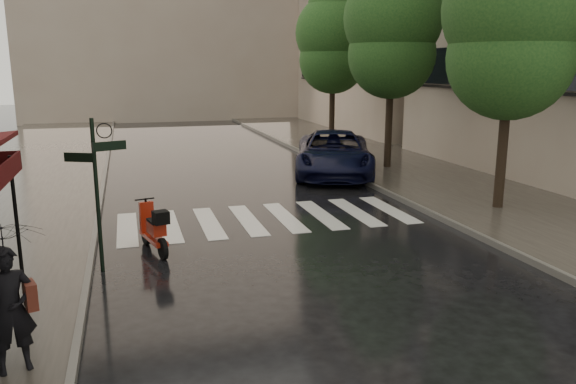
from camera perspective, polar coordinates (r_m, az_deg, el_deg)
ground at (r=9.35m, az=-11.33°, el=-13.37°), size 120.00×120.00×0.00m
sidewalk_near at (r=21.16m, az=-26.48°, el=0.36°), size 6.00×60.00×0.12m
sidewalk_far at (r=23.44m, az=11.67°, el=2.50°), size 5.50×60.00×0.12m
curb_near at (r=20.81m, az=-18.22°, el=0.91°), size 0.12×60.00×0.16m
curb_far at (r=22.28m, az=5.28°, el=2.23°), size 0.12×60.00×0.16m
crosswalk at (r=15.38m, az=-2.20°, el=-2.69°), size 7.85×3.20×0.01m
signpost at (r=11.64m, az=-18.88°, el=0.89°), size 1.17×0.29×3.10m
tree_near at (r=16.87m, az=21.91°, el=16.01°), size 3.80×3.80×7.99m
tree_mid at (r=22.81m, az=10.57°, el=16.24°), size 3.80×3.80×8.34m
tree_far at (r=29.30m, az=4.61°, el=15.27°), size 3.80×3.80×8.16m
pedestrian_with_umbrella at (r=8.00m, az=-26.88°, el=-5.45°), size 1.28×1.29×2.47m
scooter at (r=12.83m, az=-13.43°, el=-3.78°), size 0.70×1.66×1.11m
parked_car at (r=21.54m, az=4.68°, el=3.94°), size 4.60×6.60×1.67m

